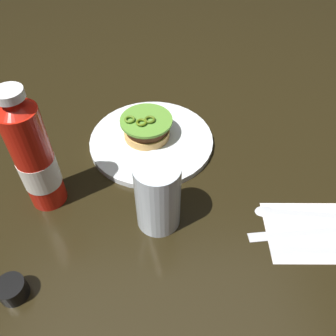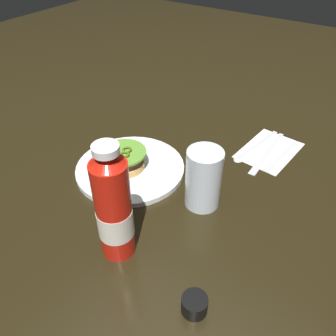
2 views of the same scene
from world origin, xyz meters
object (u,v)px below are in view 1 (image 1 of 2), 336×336
at_px(condiment_cup, 12,289).
at_px(spoon_utensil, 295,212).
at_px(fork_utensil, 313,249).
at_px(burger_sandwich, 147,127).
at_px(water_glass, 158,196).
at_px(dinner_plate, 152,141).
at_px(butter_knife, 303,232).
at_px(ketchup_bottle, 34,158).
at_px(napkin, 317,232).

bearing_deg(condiment_cup, spoon_utensil, -167.89).
bearing_deg(fork_utensil, spoon_utensil, -87.30).
height_order(burger_sandwich, water_glass, water_glass).
height_order(dinner_plate, burger_sandwich, burger_sandwich).
distance_m(water_glass, butter_knife, 0.26).
height_order(ketchup_bottle, butter_knife, ketchup_bottle).
distance_m(condiment_cup, spoon_utensil, 0.49).
relative_size(dinner_plate, fork_utensil, 1.51).
xyz_separation_m(dinner_plate, ketchup_bottle, (0.20, 0.13, 0.10)).
relative_size(ketchup_bottle, spoon_utensil, 1.23).
relative_size(water_glass, spoon_utensil, 0.70).
bearing_deg(ketchup_bottle, spoon_utensil, 169.62).
height_order(water_glass, fork_utensil, water_glass).
height_order(burger_sandwich, fork_utensil, burger_sandwich).
xyz_separation_m(napkin, spoon_utensil, (0.03, -0.04, 0.00)).
relative_size(spoon_utensil, fork_utensil, 1.12).
bearing_deg(spoon_utensil, water_glass, -2.73).
height_order(burger_sandwich, napkin, burger_sandwich).
xyz_separation_m(condiment_cup, fork_utensil, (-0.49, -0.03, -0.01)).
distance_m(napkin, fork_utensil, 0.04).
height_order(burger_sandwich, condiment_cup, burger_sandwich).
bearing_deg(dinner_plate, spoon_utensil, 138.98).
height_order(dinner_plate, butter_knife, dinner_plate).
distance_m(ketchup_bottle, condiment_cup, 0.21).
xyz_separation_m(napkin, butter_knife, (0.03, -0.00, 0.00)).
relative_size(dinner_plate, butter_knife, 1.21).
xyz_separation_m(burger_sandwich, spoon_utensil, (-0.26, 0.23, -0.03)).
xyz_separation_m(water_glass, butter_knife, (-0.25, 0.06, -0.06)).
height_order(butter_knife, fork_utensil, same).
xyz_separation_m(ketchup_bottle, water_glass, (-0.20, 0.07, -0.04)).
height_order(ketchup_bottle, water_glass, ketchup_bottle).
height_order(water_glass, napkin, water_glass).
bearing_deg(water_glass, fork_utensil, 160.49).
bearing_deg(spoon_utensil, napkin, 120.92).
xyz_separation_m(water_glass, napkin, (-0.28, 0.06, -0.07)).
bearing_deg(burger_sandwich, dinner_plate, 130.17).
bearing_deg(water_glass, condiment_cup, 26.47).
bearing_deg(burger_sandwich, condiment_cup, 55.88).
xyz_separation_m(dinner_plate, water_glass, (0.00, 0.20, 0.06)).
bearing_deg(burger_sandwich, fork_utensil, 130.60).
bearing_deg(burger_sandwich, butter_knife, 133.49).
distance_m(spoon_utensil, butter_knife, 0.04).
relative_size(napkin, butter_knife, 0.81).
height_order(dinner_plate, water_glass, water_glass).
bearing_deg(condiment_cup, dinner_plate, -126.06).
relative_size(dinner_plate, burger_sandwich, 2.40).
height_order(dinner_plate, ketchup_bottle, ketchup_bottle).
distance_m(napkin, butter_knife, 0.03).
xyz_separation_m(water_glass, spoon_utensil, (-0.25, 0.01, -0.06)).
relative_size(burger_sandwich, spoon_utensil, 0.56).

